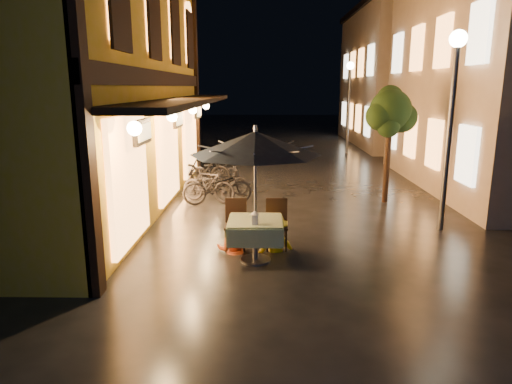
{
  "coord_description": "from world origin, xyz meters",
  "views": [
    {
      "loc": [
        -0.91,
        -7.77,
        3.09
      ],
      "look_at": [
        -1.08,
        0.65,
        1.15
      ],
      "focal_mm": 32.0,
      "sensor_mm": 36.0,
      "label": 1
    }
  ],
  "objects_px": {
    "cafe_table": "(255,230)",
    "streetlamp_near": "(453,96)",
    "person_orange": "(233,217)",
    "patio_umbrella": "(255,143)",
    "table_lantern": "(255,217)",
    "bicycle_0": "(217,186)",
    "person_yellow": "(275,215)"
  },
  "relations": [
    {
      "from": "cafe_table",
      "to": "streetlamp_near",
      "type": "bearing_deg",
      "value": 25.54
    },
    {
      "from": "person_orange",
      "to": "person_yellow",
      "type": "relative_size",
      "value": 0.98
    },
    {
      "from": "patio_umbrella",
      "to": "table_lantern",
      "type": "height_order",
      "value": "patio_umbrella"
    },
    {
      "from": "bicycle_0",
      "to": "person_yellow",
      "type": "bearing_deg",
      "value": -170.01
    },
    {
      "from": "person_yellow",
      "to": "patio_umbrella",
      "type": "bearing_deg",
      "value": 38.09
    },
    {
      "from": "streetlamp_near",
      "to": "person_orange",
      "type": "height_order",
      "value": "streetlamp_near"
    },
    {
      "from": "person_yellow",
      "to": "bicycle_0",
      "type": "bearing_deg",
      "value": -86.65
    },
    {
      "from": "person_orange",
      "to": "person_yellow",
      "type": "distance_m",
      "value": 0.8
    },
    {
      "from": "streetlamp_near",
      "to": "bicycle_0",
      "type": "xyz_separation_m",
      "value": [
        -5.19,
        2.17,
        -2.43
      ]
    },
    {
      "from": "cafe_table",
      "to": "table_lantern",
      "type": "height_order",
      "value": "table_lantern"
    },
    {
      "from": "bicycle_0",
      "to": "streetlamp_near",
      "type": "bearing_deg",
      "value": -125.32
    },
    {
      "from": "table_lantern",
      "to": "person_orange",
      "type": "relative_size",
      "value": 0.18
    },
    {
      "from": "person_yellow",
      "to": "person_orange",
      "type": "bearing_deg",
      "value": -14.32
    },
    {
      "from": "person_orange",
      "to": "person_yellow",
      "type": "bearing_deg",
      "value": -171.27
    },
    {
      "from": "cafe_table",
      "to": "person_orange",
      "type": "height_order",
      "value": "person_orange"
    },
    {
      "from": "cafe_table",
      "to": "bicycle_0",
      "type": "height_order",
      "value": "bicycle_0"
    },
    {
      "from": "cafe_table",
      "to": "bicycle_0",
      "type": "relative_size",
      "value": 0.53
    },
    {
      "from": "patio_umbrella",
      "to": "table_lantern",
      "type": "distance_m",
      "value": 1.26
    },
    {
      "from": "table_lantern",
      "to": "person_yellow",
      "type": "height_order",
      "value": "person_yellow"
    },
    {
      "from": "cafe_table",
      "to": "table_lantern",
      "type": "distance_m",
      "value": 0.44
    },
    {
      "from": "streetlamp_near",
      "to": "person_orange",
      "type": "distance_m",
      "value": 5.24
    },
    {
      "from": "person_orange",
      "to": "bicycle_0",
      "type": "distance_m",
      "value": 3.68
    },
    {
      "from": "patio_umbrella",
      "to": "person_orange",
      "type": "distance_m",
      "value": 1.61
    },
    {
      "from": "table_lantern",
      "to": "bicycle_0",
      "type": "distance_m",
      "value": 4.57
    },
    {
      "from": "person_orange",
      "to": "cafe_table",
      "type": "bearing_deg",
      "value": 134.4
    },
    {
      "from": "person_orange",
      "to": "bicycle_0",
      "type": "relative_size",
      "value": 0.73
    },
    {
      "from": "bicycle_0",
      "to": "cafe_table",
      "type": "bearing_deg",
      "value": -177.54
    },
    {
      "from": "person_yellow",
      "to": "bicycle_0",
      "type": "xyz_separation_m",
      "value": [
        -1.48,
        3.55,
        -0.21
      ]
    },
    {
      "from": "patio_umbrella",
      "to": "table_lantern",
      "type": "xyz_separation_m",
      "value": [
        -0.0,
        -0.29,
        -1.23
      ]
    },
    {
      "from": "streetlamp_near",
      "to": "person_orange",
      "type": "bearing_deg",
      "value": -162.24
    },
    {
      "from": "streetlamp_near",
      "to": "patio_umbrella",
      "type": "bearing_deg",
      "value": -154.46
    },
    {
      "from": "streetlamp_near",
      "to": "table_lantern",
      "type": "height_order",
      "value": "streetlamp_near"
    }
  ]
}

